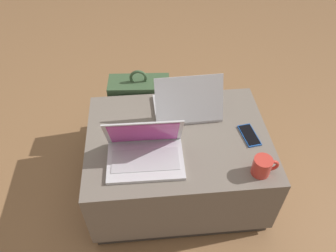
{
  "coord_description": "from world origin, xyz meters",
  "views": [
    {
      "loc": [
        -0.15,
        -1.07,
        1.58
      ],
      "look_at": [
        -0.05,
        -0.0,
        0.49
      ],
      "focal_mm": 35.0,
      "sensor_mm": 36.0,
      "label": 1
    }
  ],
  "objects_px": {
    "backpack": "(141,109)",
    "coffee_mug": "(263,166)",
    "laptop_near": "(145,151)",
    "laptop_far": "(187,105)",
    "cell_phone": "(249,135)"
  },
  "relations": [
    {
      "from": "cell_phone",
      "to": "backpack",
      "type": "distance_m",
      "value": 0.73
    },
    {
      "from": "laptop_far",
      "to": "cell_phone",
      "type": "xyz_separation_m",
      "value": [
        0.28,
        -0.2,
        -0.04
      ]
    },
    {
      "from": "laptop_near",
      "to": "laptop_far",
      "type": "relative_size",
      "value": 1.01
    },
    {
      "from": "backpack",
      "to": "coffee_mug",
      "type": "bearing_deg",
      "value": 130.53
    },
    {
      "from": "backpack",
      "to": "laptop_far",
      "type": "bearing_deg",
      "value": 135.87
    },
    {
      "from": "backpack",
      "to": "coffee_mug",
      "type": "height_order",
      "value": "backpack"
    },
    {
      "from": "cell_phone",
      "to": "coffee_mug",
      "type": "distance_m",
      "value": 0.22
    },
    {
      "from": "laptop_near",
      "to": "coffee_mug",
      "type": "distance_m",
      "value": 0.52
    },
    {
      "from": "laptop_far",
      "to": "coffee_mug",
      "type": "distance_m",
      "value": 0.5
    },
    {
      "from": "backpack",
      "to": "coffee_mug",
      "type": "distance_m",
      "value": 0.89
    },
    {
      "from": "laptop_far",
      "to": "laptop_near",
      "type": "bearing_deg",
      "value": 49.63
    },
    {
      "from": "laptop_far",
      "to": "coffee_mug",
      "type": "bearing_deg",
      "value": 121.38
    },
    {
      "from": "backpack",
      "to": "coffee_mug",
      "type": "relative_size",
      "value": 4.33
    },
    {
      "from": "cell_phone",
      "to": "backpack",
      "type": "relative_size",
      "value": 0.3
    },
    {
      "from": "coffee_mug",
      "to": "cell_phone",
      "type": "bearing_deg",
      "value": 88.05
    }
  ]
}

